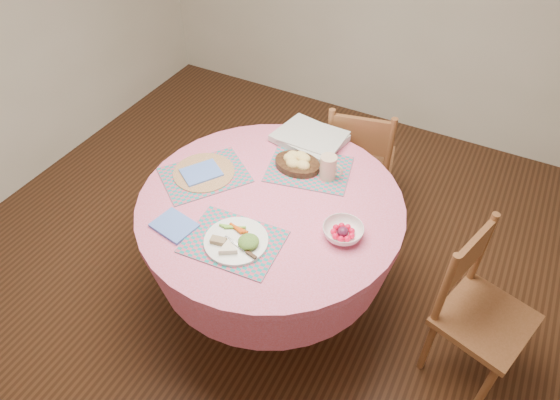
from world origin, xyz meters
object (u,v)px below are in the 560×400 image
Objects in this scene: dining_table at (271,230)px; dinner_plate at (237,241)px; chair_back at (358,162)px; bread_bowl at (297,162)px; latte_mug at (329,167)px; chair_right at (478,308)px; fruit_bowl at (343,232)px; wicker_trivet at (204,173)px.

dining_table is 4.54× the size of dinner_plate.
chair_back is 0.66m from bread_bowl.
dinner_plate is at bearing -89.56° from dining_table.
dining_table is 5.39× the size of bread_bowl.
chair_back is 7.11× the size of latte_mug.
bread_bowl is 0.17m from latte_mug.
dining_table is 10.14× the size of latte_mug.
bread_bowl is (0.00, 0.28, 0.23)m from dining_table.
bread_bowl reaches higher than dinner_plate.
chair_right is 3.66× the size of bread_bowl.
dinner_plate is 2.23× the size of latte_mug.
chair_right is at bearing 22.08° from dinner_plate.
latte_mug reaches higher than chair_right.
chair_right is at bearing 13.81° from fruit_bowl.
chair_back is 3.18× the size of dinner_plate.
latte_mug is at bearing 58.50° from dining_table.
chair_right is 6.88× the size of latte_mug.
dinner_plate is 0.45m from fruit_bowl.
bread_bowl is 1.15× the size of fruit_bowl.
chair_back is at bearing 92.26° from latte_mug.
bread_bowl is at bearing 139.46° from fruit_bowl.
chair_right is 1.42m from wicker_trivet.
wicker_trivet is 0.50m from dinner_plate.
chair_back reaches higher than dinner_plate.
bread_bowl is at bearing 179.39° from latte_mug.
chair_right is 0.93m from latte_mug.
chair_back is at bearing 75.02° from bread_bowl.
dining_table is at bearing 172.92° from fruit_bowl.
wicker_trivet is at bearing 110.23° from chair_right.
fruit_bowl is (0.23, -0.87, 0.32)m from chair_back.
fruit_bowl is at bearing -5.08° from wicker_trivet.
dinner_plate is 1.19× the size of bread_bowl.
wicker_trivet is 1.51× the size of fruit_bowl.
wicker_trivet is at bearing 176.90° from dining_table.
bread_bowl is (-1.00, 0.17, 0.35)m from chair_right.
dinner_plate is at bearing -146.15° from fruit_bowl.
bread_bowl is 1.88× the size of latte_mug.
chair_right is 4.22× the size of fruit_bowl.
chair_back is at bearing 79.88° from dining_table.
latte_mug reaches higher than dining_table.
fruit_bowl is (0.76, -0.07, 0.02)m from wicker_trivet.
fruit_bowl is (0.38, 0.25, 0.01)m from dinner_plate.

